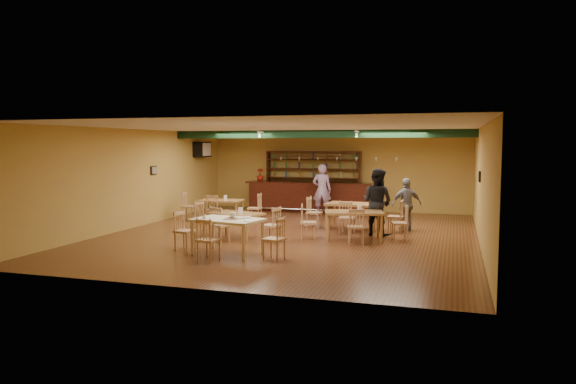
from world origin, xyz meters
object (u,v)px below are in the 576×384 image
(near_table, at_px, (227,237))
(patron_right_a, at_px, (377,202))
(dining_table_c, at_px, (236,226))
(bar_counter, at_px, (309,197))
(dining_table_a, at_px, (221,210))
(dining_table_d, at_px, (354,225))
(dining_table_b, at_px, (354,217))
(patron_bar, at_px, (322,190))

(near_table, relative_size, patron_right_a, 0.83)
(patron_right_a, bearing_deg, dining_table_c, 50.54)
(bar_counter, xyz_separation_m, dining_table_a, (-2.15, -3.18, -0.21))
(bar_counter, relative_size, dining_table_c, 3.40)
(dining_table_d, bearing_deg, bar_counter, 101.97)
(dining_table_a, relative_size, dining_table_d, 0.92)
(dining_table_b, relative_size, patron_right_a, 0.85)
(dining_table_a, xyz_separation_m, dining_table_c, (1.79, -3.03, -0.00))
(bar_counter, xyz_separation_m, near_table, (0.26, -8.22, -0.15))
(dining_table_b, bearing_deg, dining_table_a, 177.72)
(dining_table_c, height_order, patron_right_a, patron_right_a)
(dining_table_b, relative_size, patron_bar, 0.86)
(dining_table_a, bearing_deg, dining_table_b, -11.17)
(patron_right_a, bearing_deg, patron_bar, -30.92)
(bar_counter, distance_m, dining_table_b, 4.45)
(dining_table_a, relative_size, dining_table_b, 0.89)
(dining_table_c, relative_size, patron_bar, 0.76)
(patron_bar, height_order, patron_right_a, patron_right_a)
(dining_table_a, xyz_separation_m, patron_bar, (2.86, 2.36, 0.57))
(dining_table_a, relative_size, near_table, 0.91)
(dining_table_a, height_order, dining_table_b, dining_table_b)
(dining_table_a, height_order, near_table, near_table)
(patron_bar, bearing_deg, dining_table_c, 72.43)
(dining_table_b, bearing_deg, near_table, -110.60)
(dining_table_c, height_order, near_table, near_table)
(dining_table_d, bearing_deg, dining_table_c, 179.91)
(patron_right_a, bearing_deg, dining_table_b, -19.56)
(bar_counter, relative_size, dining_table_b, 3.01)
(patron_bar, bearing_deg, dining_table_b, 113.50)
(bar_counter, distance_m, near_table, 8.22)
(dining_table_b, height_order, dining_table_d, dining_table_b)
(dining_table_a, bearing_deg, near_table, -68.39)
(dining_table_a, bearing_deg, patron_right_a, -18.40)
(dining_table_d, bearing_deg, dining_table_a, 140.69)
(dining_table_c, xyz_separation_m, patron_bar, (1.07, 5.39, 0.57))
(dining_table_a, distance_m, near_table, 5.58)
(dining_table_a, bearing_deg, dining_table_c, -63.44)
(bar_counter, bearing_deg, dining_table_a, -124.07)
(patron_bar, bearing_deg, dining_table_a, 33.15)
(dining_table_b, bearing_deg, patron_right_a, -40.12)
(dining_table_b, height_order, patron_bar, patron_bar)
(dining_table_a, xyz_separation_m, dining_table_d, (4.85, -2.25, 0.03))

